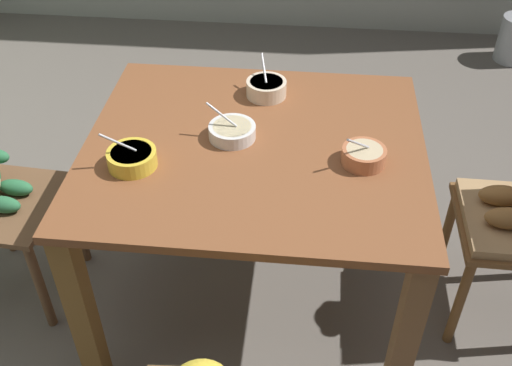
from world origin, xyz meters
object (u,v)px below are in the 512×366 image
at_px(dining_table, 255,175).
at_px(porridge_bowl_terracotta_near_right, 364,156).
at_px(porridge_bowl_cream_far_center, 266,88).
at_px(porridge_bowl_white_center, 232,131).
at_px(porridge_bowl_yellow_near_left, 132,158).

distance_m(dining_table, porridge_bowl_terracotta_near_right, 0.39).
bearing_deg(porridge_bowl_cream_far_center, porridge_bowl_terracotta_near_right, -47.77).
xyz_separation_m(porridge_bowl_white_center, porridge_bowl_cream_far_center, (0.09, 0.28, 0.01)).
relative_size(porridge_bowl_terracotta_near_right, porridge_bowl_yellow_near_left, 0.85).
xyz_separation_m(dining_table, porridge_bowl_yellow_near_left, (-0.37, -0.15, 0.16)).
height_order(porridge_bowl_yellow_near_left, porridge_bowl_cream_far_center, porridge_bowl_cream_far_center).
bearing_deg(porridge_bowl_terracotta_near_right, dining_table, 169.03).
xyz_separation_m(porridge_bowl_terracotta_near_right, porridge_bowl_white_center, (-0.43, 0.10, -0.00)).
bearing_deg(porridge_bowl_terracotta_near_right, porridge_bowl_white_center, 167.31).
relative_size(dining_table, porridge_bowl_white_center, 6.72).
relative_size(porridge_bowl_yellow_near_left, porridge_bowl_cream_far_center, 1.06).
distance_m(porridge_bowl_white_center, porridge_bowl_cream_far_center, 0.29).
bearing_deg(porridge_bowl_yellow_near_left, porridge_bowl_terracotta_near_right, 6.82).
xyz_separation_m(porridge_bowl_terracotta_near_right, porridge_bowl_cream_far_center, (-0.34, 0.37, 0.00)).
relative_size(porridge_bowl_terracotta_near_right, porridge_bowl_cream_far_center, 0.90).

